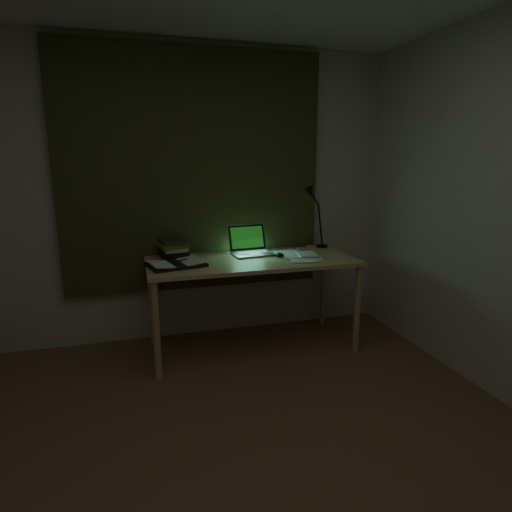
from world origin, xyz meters
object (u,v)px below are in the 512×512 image
(desk, at_px, (252,304))
(laptop, at_px, (253,241))
(desk_lamp, at_px, (323,218))
(loose_papers, at_px, (300,254))
(book_stack, at_px, (173,248))
(open_textbook, at_px, (176,264))

(desk, relative_size, laptop, 4.40)
(desk_lamp, bearing_deg, laptop, 178.37)
(loose_papers, bearing_deg, laptop, 160.04)
(book_stack, height_order, loose_papers, book_stack)
(desk, xyz_separation_m, laptop, (0.05, 0.15, 0.51))
(open_textbook, relative_size, book_stack, 1.66)
(desk, bearing_deg, laptop, 70.44)
(book_stack, bearing_deg, laptop, -6.35)
(desk, height_order, loose_papers, loose_papers)
(laptop, relative_size, open_textbook, 0.93)
(laptop, height_order, book_stack, laptop)
(desk, bearing_deg, desk_lamp, 21.25)
(laptop, xyz_separation_m, open_textbook, (-0.67, -0.21, -0.10))
(desk, relative_size, loose_papers, 4.75)
(book_stack, relative_size, desk_lamp, 0.45)
(laptop, height_order, open_textbook, laptop)
(book_stack, bearing_deg, loose_papers, -11.42)
(desk, relative_size, book_stack, 6.80)
(desk_lamp, bearing_deg, open_textbook, -178.73)
(desk, xyz_separation_m, desk_lamp, (0.76, 0.29, 0.66))
(open_textbook, relative_size, desk_lamp, 0.75)
(desk, distance_m, laptop, 0.53)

